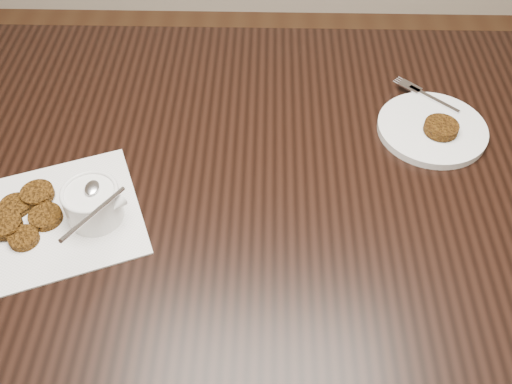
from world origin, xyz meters
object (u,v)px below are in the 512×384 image
(napkin, at_px, (63,217))
(plate_with_patty, at_px, (433,126))
(table, at_px, (254,283))
(sauce_ramekin, at_px, (89,191))

(napkin, xyz_separation_m, plate_with_patty, (0.69, 0.24, 0.01))
(table, xyz_separation_m, plate_with_patty, (0.35, 0.13, 0.39))
(table, xyz_separation_m, sauce_ramekin, (-0.27, -0.11, 0.44))
(sauce_ramekin, bearing_deg, napkin, -177.80)
(sauce_ramekin, relative_size, plate_with_patty, 0.61)
(sauce_ramekin, bearing_deg, table, 22.03)
(table, height_order, napkin, napkin)
(napkin, relative_size, sauce_ramekin, 1.98)
(napkin, relative_size, plate_with_patty, 1.21)
(plate_with_patty, bearing_deg, table, -160.32)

